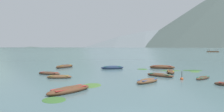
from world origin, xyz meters
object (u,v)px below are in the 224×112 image
at_px(ferry_0, 213,51).
at_px(mooring_buoy, 182,79).
at_px(rowboat_4, 171,72).
at_px(rowboat_2, 112,68).
at_px(rowboat_7, 69,90).
at_px(rowboat_11, 160,75).
at_px(rowboat_6, 65,66).
at_px(rowboat_8, 162,67).
at_px(rowboat_1, 147,81).
at_px(rowboat_5, 59,77).
at_px(rowboat_9, 203,78).
at_px(rowboat_3, 49,73).

relative_size(ferry_0, mooring_buoy, 6.90).
xyz_separation_m(rowboat_4, ferry_0, (62.84, 110.65, 0.27)).
relative_size(rowboat_2, rowboat_7, 1.02).
bearing_deg(rowboat_11, rowboat_2, 128.09).
distance_m(rowboat_6, rowboat_8, 18.11).
xyz_separation_m(rowboat_1, rowboat_5, (-10.67, 2.75, -0.02)).
height_order(rowboat_6, rowboat_11, rowboat_6).
xyz_separation_m(rowboat_2, rowboat_11, (6.53, -8.34, -0.05)).
xyz_separation_m(rowboat_1, rowboat_9, (7.27, 2.58, -0.06)).
bearing_deg(ferry_0, rowboat_7, -121.49).
bearing_deg(ferry_0, rowboat_8, -120.90).
relative_size(rowboat_3, rowboat_6, 0.96).
bearing_deg(rowboat_9, rowboat_2, 138.45).
bearing_deg(rowboat_2, rowboat_1, -71.91).
distance_m(rowboat_7, mooring_buoy, 13.64).
xyz_separation_m(rowboat_4, rowboat_6, (-17.96, 6.87, 0.04)).
relative_size(rowboat_2, ferry_0, 0.55).
bearing_deg(rowboat_6, rowboat_11, -32.93).
distance_m(rowboat_8, ferry_0, 122.13).
xyz_separation_m(rowboat_5, mooring_buoy, (15.11, -0.78, -0.06)).
distance_m(rowboat_5, mooring_buoy, 15.13).
height_order(rowboat_4, rowboat_9, rowboat_4).
distance_m(rowboat_2, rowboat_11, 10.59).
bearing_deg(rowboat_1, rowboat_4, 58.03).
height_order(rowboat_5, rowboat_8, rowboat_8).
bearing_deg(ferry_0, rowboat_3, -125.66).
bearing_deg(rowboat_6, rowboat_3, -88.95).
bearing_deg(rowboat_9, rowboat_7, -154.61).
distance_m(rowboat_9, mooring_buoy, 2.89).
height_order(rowboat_1, rowboat_6, rowboat_6).
relative_size(rowboat_1, rowboat_8, 0.69).
bearing_deg(mooring_buoy, rowboat_11, 130.74).
relative_size(rowboat_4, rowboat_5, 1.09).
distance_m(rowboat_7, rowboat_9, 16.43).
bearing_deg(rowboat_8, rowboat_11, -105.26).
relative_size(rowboat_6, mooring_buoy, 3.58).
relative_size(rowboat_8, mooring_buoy, 4.22).
bearing_deg(rowboat_4, rowboat_1, -121.97).
bearing_deg(rowboat_8, rowboat_9, -77.53).
relative_size(rowboat_4, ferry_0, 0.46).
bearing_deg(rowboat_6, rowboat_2, -11.04).
bearing_deg(rowboat_7, mooring_buoy, 28.18).
xyz_separation_m(rowboat_8, rowboat_11, (-2.48, -9.09, -0.08)).
distance_m(rowboat_1, rowboat_7, 8.80).
xyz_separation_m(rowboat_3, rowboat_11, (15.45, -1.49, 0.02)).
distance_m(rowboat_3, rowboat_8, 19.47).
distance_m(rowboat_2, rowboat_4, 10.25).
bearing_deg(rowboat_1, rowboat_5, 165.54).
bearing_deg(rowboat_11, rowboat_8, 74.74).
height_order(rowboat_2, rowboat_6, same).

